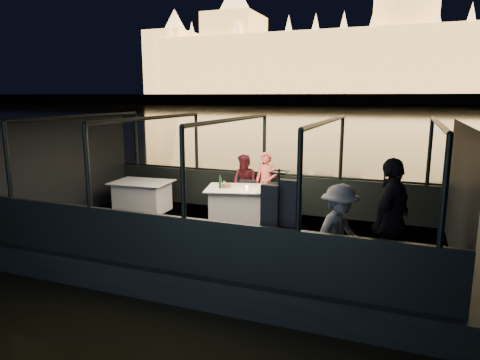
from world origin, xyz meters
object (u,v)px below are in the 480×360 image
at_px(chair_port_left, 245,197).
at_px(passenger_stripe, 339,229).
at_px(person_woman_coral, 266,184).
at_px(dining_table_aft, 142,195).
at_px(passenger_dark, 390,226).
at_px(dining_table_central, 240,205).
at_px(chair_port_right, 273,200).
at_px(wine_bottle, 220,182).
at_px(coat_stand, 278,221).
at_px(person_man_maroon, 245,182).

distance_m(chair_port_left, passenger_stripe, 3.89).
xyz_separation_m(person_woman_coral, passenger_stripe, (2.14, -3.18, 0.10)).
bearing_deg(dining_table_aft, passenger_dark, -19.81).
bearing_deg(dining_table_central, chair_port_right, 34.98).
bearing_deg(wine_bottle, coat_stand, -50.10).
bearing_deg(passenger_stripe, dining_table_central, 69.25).
bearing_deg(wine_bottle, chair_port_right, 32.29).
xyz_separation_m(coat_stand, wine_bottle, (-2.00, 2.40, 0.02)).
bearing_deg(wine_bottle, person_man_maroon, 75.74).
xyz_separation_m(dining_table_aft, chair_port_right, (3.16, 0.47, 0.06)).
height_order(chair_port_right, person_man_maroon, person_man_maroon).
relative_size(dining_table_central, person_woman_coral, 0.97).
bearing_deg(person_woman_coral, dining_table_central, -113.35).
relative_size(dining_table_central, person_man_maroon, 1.04).
relative_size(dining_table_aft, coat_stand, 0.81).
distance_m(person_woman_coral, passenger_dark, 3.98).
bearing_deg(wine_bottle, dining_table_central, 27.32).
distance_m(person_man_maroon, wine_bottle, 0.96).
relative_size(dining_table_central, chair_port_right, 1.79).
distance_m(person_woman_coral, wine_bottle, 1.20).
height_order(person_woman_coral, passenger_dark, passenger_dark).
xyz_separation_m(chair_port_left, person_woman_coral, (0.42, 0.27, 0.30)).
bearing_deg(coat_stand, dining_table_aft, 148.13).
height_order(dining_table_central, chair_port_right, chair_port_right).
height_order(chair_port_right, wine_bottle, wine_bottle).
bearing_deg(chair_port_left, person_woman_coral, 15.68).
bearing_deg(chair_port_right, chair_port_left, 160.16).
distance_m(dining_table_central, dining_table_aft, 2.52).
relative_size(chair_port_left, person_man_maroon, 0.59).
height_order(passenger_stripe, wine_bottle, passenger_stripe).
height_order(dining_table_central, wine_bottle, wine_bottle).
distance_m(dining_table_central, chair_port_left, 0.46).
distance_m(chair_port_left, passenger_dark, 4.13).
bearing_deg(person_man_maroon, passenger_stripe, -36.30).
xyz_separation_m(dining_table_aft, passenger_stripe, (5.03, -2.44, 0.47)).
height_order(chair_port_left, passenger_dark, passenger_dark).
relative_size(dining_table_aft, chair_port_right, 1.70).
xyz_separation_m(person_woman_coral, passenger_dark, (2.83, -2.80, 0.10)).
bearing_deg(coat_stand, chair_port_right, 107.92).
xyz_separation_m(passenger_stripe, passenger_dark, (0.69, 0.38, 0.00)).
bearing_deg(person_woman_coral, chair_port_right, -41.01).
distance_m(dining_table_aft, person_man_maroon, 2.51).
xyz_separation_m(chair_port_right, passenger_stripe, (1.87, -2.91, 0.40)).
bearing_deg(chair_port_right, person_man_maroon, 141.25).
bearing_deg(coat_stand, chair_port_left, 118.77).
distance_m(chair_port_left, wine_bottle, 0.86).
bearing_deg(chair_port_right, passenger_stripe, -77.15).
relative_size(person_woman_coral, wine_bottle, 5.09).
distance_m(dining_table_central, person_woman_coral, 0.89).
bearing_deg(coat_stand, person_man_maroon, 118.15).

